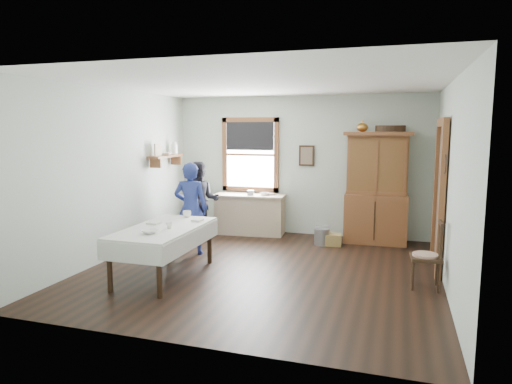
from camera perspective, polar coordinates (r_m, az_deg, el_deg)
room at (r=6.56m, az=0.86°, el=1.63°), size 5.01×5.01×2.70m
window at (r=9.19m, az=-0.73°, el=5.22°), size 1.18×0.07×1.48m
doorway at (r=7.19m, az=22.04°, el=0.09°), size 0.09×1.14×2.22m
wall_shelf at (r=8.88m, az=-11.08°, el=4.57°), size 0.24×1.00×0.44m
framed_picture at (r=8.90m, az=6.34°, el=4.53°), size 0.30×0.04×0.40m
rug_beater at (r=6.59m, az=22.61°, el=4.28°), size 0.01×0.27×0.27m
work_counter at (r=9.01m, az=-0.79°, el=-2.80°), size 1.42×0.63×0.79m
china_hutch at (r=8.50m, az=14.81°, el=0.47°), size 1.20×0.60×2.01m
dining_table at (r=6.59m, az=-11.39°, el=-7.32°), size 0.94×1.78×0.71m
spindle_chair at (r=6.37m, az=20.48°, el=-7.32°), size 0.45×0.45×0.90m
pail at (r=8.31m, az=8.24°, el=-5.53°), size 0.34×0.34×0.30m
wicker_basket at (r=8.31m, az=9.43°, el=-5.88°), size 0.37×0.27×0.21m
woman_blue at (r=7.61m, az=-8.15°, el=-2.46°), size 0.57×0.43×1.42m
figure_dark at (r=8.59m, az=-6.94°, el=-1.46°), size 0.79×0.70×1.35m
table_cup_a at (r=7.15m, az=-8.62°, el=-2.71°), size 0.15×0.15×0.10m
table_cup_b at (r=6.39m, az=-10.81°, el=-4.12°), size 0.10×0.10×0.09m
table_bowl at (r=6.14m, az=-13.21°, el=-4.80°), size 0.31×0.31×0.06m
counter_book at (r=8.92m, az=1.00°, el=-0.27°), size 0.25×0.28×0.02m
counter_bowl at (r=8.83m, az=1.09°, el=-0.23°), size 0.21×0.21×0.06m
shelf_bowl at (r=8.89m, az=-11.04°, el=4.73°), size 0.22×0.22×0.05m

